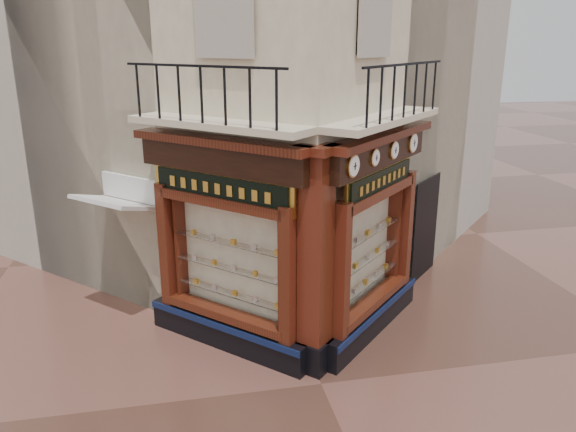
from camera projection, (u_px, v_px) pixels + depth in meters
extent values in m
plane|color=#482B21|center=(321.00, 384.00, 9.45)|extent=(80.00, 80.00, 0.00)
cube|color=beige|center=(260.00, 20.00, 13.41)|extent=(11.31, 11.31, 12.00)
cube|color=#B4AA9D|center=(158.00, 42.00, 15.40)|extent=(11.31, 11.31, 11.00)
cube|color=#B4AA9D|center=(331.00, 41.00, 16.34)|extent=(11.31, 11.31, 11.00)
cube|color=black|center=(227.00, 333.00, 10.54)|extent=(2.72, 2.72, 0.55)
cube|color=#0C173C|center=(220.00, 327.00, 10.32)|extent=(2.50, 2.50, 0.12)
cube|color=#3A170A|center=(289.00, 276.00, 9.35)|extent=(0.37, 0.37, 2.45)
cube|color=#3A170A|center=(168.00, 244.00, 10.82)|extent=(0.37, 0.37, 2.45)
cube|color=#FDEFBF|center=(235.00, 255.00, 10.36)|extent=(1.80, 1.80, 2.10)
cube|color=black|center=(221.00, 159.00, 9.56)|extent=(2.69, 2.69, 0.50)
cube|color=#3A170A|center=(218.00, 142.00, 9.41)|extent=(2.86, 2.86, 0.14)
cube|color=black|center=(372.00, 319.00, 11.08)|extent=(2.72, 2.72, 0.55)
cube|color=#0C173C|center=(381.00, 311.00, 10.92)|extent=(2.50, 2.50, 0.12)
cube|color=#3A170A|center=(340.00, 272.00, 9.52)|extent=(0.37, 0.37, 2.45)
cube|color=#3A170A|center=(404.00, 228.00, 11.75)|extent=(0.37, 0.37, 2.45)
cube|color=#FDEFBF|center=(360.00, 246.00, 10.81)|extent=(1.80, 1.80, 2.10)
cube|color=black|center=(379.00, 153.00, 10.10)|extent=(2.69, 2.69, 0.50)
cube|color=#3A170A|center=(384.00, 136.00, 9.97)|extent=(2.86, 2.86, 0.14)
cube|color=black|center=(314.00, 354.00, 9.84)|extent=(0.78, 0.78, 0.55)
cube|color=#3A170A|center=(316.00, 252.00, 9.26)|extent=(0.64, 0.64, 3.50)
cube|color=#3A170A|center=(317.00, 149.00, 8.75)|extent=(0.85, 0.85, 0.14)
cube|color=beige|center=(216.00, 124.00, 9.30)|extent=(2.97, 2.97, 0.12)
cube|color=black|center=(200.00, 66.00, 8.76)|extent=(2.36, 2.36, 0.04)
cube|color=beige|center=(385.00, 120.00, 9.87)|extent=(2.97, 2.97, 0.12)
cube|color=black|center=(407.00, 64.00, 9.41)|extent=(2.36, 2.36, 0.04)
cylinder|color=#B8883D|center=(353.00, 166.00, 8.94)|extent=(0.30, 0.30, 0.38)
cylinder|color=white|center=(354.00, 166.00, 8.92)|extent=(0.25, 0.25, 0.33)
cube|color=black|center=(355.00, 166.00, 8.91)|extent=(0.02, 0.02, 0.13)
cube|color=black|center=(355.00, 166.00, 8.91)|extent=(0.08, 0.08, 0.01)
cylinder|color=#B8883D|center=(374.00, 158.00, 9.58)|extent=(0.25, 0.25, 0.31)
cylinder|color=white|center=(376.00, 158.00, 9.56)|extent=(0.20, 0.20, 0.26)
cube|color=black|center=(377.00, 158.00, 9.55)|extent=(0.02, 0.02, 0.10)
cube|color=black|center=(377.00, 158.00, 9.55)|extent=(0.06, 0.06, 0.01)
cylinder|color=#B8883D|center=(394.00, 150.00, 10.23)|extent=(0.27, 0.27, 0.34)
cylinder|color=white|center=(395.00, 150.00, 10.21)|extent=(0.22, 0.22, 0.29)
cube|color=black|center=(396.00, 150.00, 10.20)|extent=(0.02, 0.02, 0.11)
cube|color=black|center=(396.00, 150.00, 10.20)|extent=(0.07, 0.07, 0.01)
cylinder|color=#B8883D|center=(413.00, 143.00, 10.96)|extent=(0.32, 0.32, 0.40)
cylinder|color=white|center=(414.00, 143.00, 10.94)|extent=(0.26, 0.26, 0.34)
cube|color=black|center=(415.00, 143.00, 10.94)|extent=(0.02, 0.02, 0.13)
cube|color=black|center=(415.00, 143.00, 10.94)|extent=(0.08, 0.08, 0.01)
cube|color=gold|center=(221.00, 188.00, 9.67)|extent=(2.22, 2.22, 0.59)
cube|color=black|center=(219.00, 188.00, 9.64)|extent=(2.07, 2.07, 0.45)
cube|color=gold|center=(380.00, 180.00, 10.22)|extent=(1.93, 1.93, 0.51)
cube|color=black|center=(382.00, 180.00, 10.20)|extent=(1.80, 1.80, 0.39)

